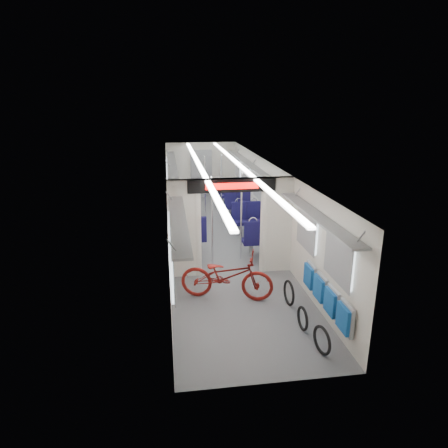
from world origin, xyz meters
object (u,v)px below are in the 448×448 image
Objects in this scene: bike_hoop_a at (322,342)px; seat_bay_near_left at (186,222)px; stanchion_far_right at (221,189)px; seat_bay_far_left at (182,198)px; stanchion_near_left at (212,224)px; stanchion_near_right at (241,217)px; seat_bay_far_right at (233,197)px; stanchion_far_left at (205,192)px; flip_bench at (326,295)px; bike_hoop_b at (302,320)px; seat_bay_near_right at (253,226)px; bike_hoop_c at (289,294)px; bicycle at (227,276)px.

seat_bay_near_left is (-1.89, 5.79, 0.35)m from bike_hoop_a.
seat_bay_near_left is at bearing -126.45° from stanchion_far_right.
stanchion_near_left is (0.53, -5.31, 0.62)m from seat_bay_far_left.
bike_hoop_a is 4.36m from stanchion_near_right.
stanchion_near_left is (-1.37, 3.73, 0.93)m from bike_hoop_a.
bike_hoop_a is 0.24× the size of seat_bay_far_right.
seat_bay_near_left is at bearing -116.27° from stanchion_far_left.
stanchion_far_right is at bearing -114.26° from seat_bay_far_right.
flip_bench is 8.47m from seat_bay_far_left.
seat_bay_far_left is at bearing 90.00° from seat_bay_near_left.
bike_hoop_b is 8.12m from seat_bay_far_right.
flip_bench is 0.92× the size of stanchion_far_right.
seat_bay_near_right is 0.93× the size of stanchion_far_right.
stanchion_far_right is at bearing 95.69° from bike_hoop_c.
seat_bay_near_left is 2.20m from stanchion_near_left.
stanchion_far_right is at bearing 27.52° from stanchion_far_left.
bike_hoop_a is at bearing -85.17° from stanchion_far_right.
bicycle is at bearing -90.66° from stanchion_far_left.
stanchion_near_right is 1.00× the size of stanchion_far_right.
stanchion_far_right is at bearing 53.55° from seat_bay_near_left.
stanchion_near_left is (-1.34, -1.52, 0.60)m from seat_bay_near_right.
bike_hoop_b is at bearing -81.99° from stanchion_near_right.
seat_bay_near_left is 1.00× the size of stanchion_far_right.
seat_bay_near_right is at bearing -4.48° from bicycle.
bike_hoop_b is 8.51m from seat_bay_far_left.
bike_hoop_c is (-0.05, 1.66, 0.02)m from bike_hoop_a.
seat_bay_far_left is 0.86× the size of stanchion_far_right.
stanchion_near_right is at bearing -78.08° from stanchion_far_left.
seat_bay_far_left is (-0.64, 6.92, 0.02)m from bicycle.
flip_bench is 4.00× the size of bike_hoop_c.
seat_bay_near_left is 1.94m from seat_bay_near_right.
bike_hoop_c is (1.20, -0.46, -0.27)m from bicycle.
stanchion_far_right reaches higher than bicycle.
flip_bench is 5.41m from seat_bay_near_left.
stanchion_near_left and stanchion_far_left have the same top height.
bicycle is 2.06m from flip_bench.
seat_bay_far_left is 2.09m from stanchion_far_right.
bike_hoop_c reaches higher than bike_hoop_a.
flip_bench is 4.39m from seat_bay_near_right.
stanchion_near_right reaches higher than flip_bench.
stanchion_near_left reaches higher than seat_bay_near_right.
stanchion_far_left is at bearing 104.14° from flip_bench.
stanchion_near_right reaches higher than bike_hoop_b.
bike_hoop_b is at bearing -90.66° from seat_bay_near_right.
seat_bay_near_left is 3.58m from seat_bay_far_right.
seat_bay_far_right reaches higher than bike_hoop_c.
bicycle is 0.84× the size of stanchion_far_left.
bicycle is 0.98× the size of seat_bay_far_left.
seat_bay_near_left is 1.68m from stanchion_far_left.
stanchion_far_right reaches higher than seat_bay_far_left.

